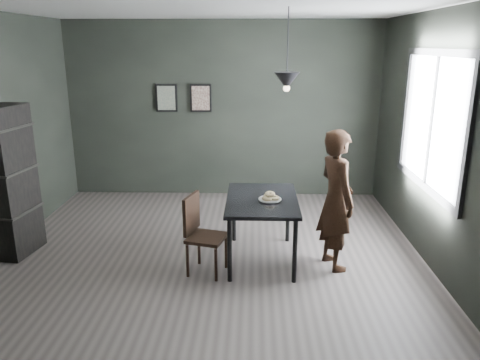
{
  "coord_description": "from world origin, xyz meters",
  "views": [
    {
      "loc": [
        0.51,
        -5.02,
        2.43
      ],
      "look_at": [
        0.35,
        0.05,
        0.95
      ],
      "focal_mm": 35.0,
      "sensor_mm": 36.0,
      "label": 1
    }
  ],
  "objects_px": {
    "white_plate": "(270,200)",
    "pendant_lamp": "(287,81)",
    "wood_chair": "(200,229)",
    "cafe_table": "(262,205)",
    "shelf_unit": "(11,182)",
    "woman": "(336,200)"
  },
  "relations": [
    {
      "from": "white_plate",
      "to": "pendant_lamp",
      "type": "xyz_separation_m",
      "value": [
        0.16,
        0.16,
        1.29
      ]
    },
    {
      "from": "pendant_lamp",
      "to": "wood_chair",
      "type": "bearing_deg",
      "value": -155.48
    },
    {
      "from": "wood_chair",
      "to": "pendant_lamp",
      "type": "bearing_deg",
      "value": 40.21
    },
    {
      "from": "white_plate",
      "to": "pendant_lamp",
      "type": "height_order",
      "value": "pendant_lamp"
    },
    {
      "from": "cafe_table",
      "to": "wood_chair",
      "type": "relative_size",
      "value": 1.37
    },
    {
      "from": "shelf_unit",
      "to": "woman",
      "type": "bearing_deg",
      "value": 4.49
    },
    {
      "from": "white_plate",
      "to": "shelf_unit",
      "type": "relative_size",
      "value": 0.13
    },
    {
      "from": "white_plate",
      "to": "woman",
      "type": "distance_m",
      "value": 0.73
    },
    {
      "from": "white_plate",
      "to": "wood_chair",
      "type": "height_order",
      "value": "wood_chair"
    },
    {
      "from": "pendant_lamp",
      "to": "white_plate",
      "type": "bearing_deg",
      "value": -134.54
    },
    {
      "from": "cafe_table",
      "to": "white_plate",
      "type": "bearing_deg",
      "value": -36.26
    },
    {
      "from": "white_plate",
      "to": "wood_chair",
      "type": "bearing_deg",
      "value": -161.36
    },
    {
      "from": "cafe_table",
      "to": "white_plate",
      "type": "xyz_separation_m",
      "value": [
        0.09,
        -0.06,
        0.08
      ]
    },
    {
      "from": "cafe_table",
      "to": "woman",
      "type": "height_order",
      "value": "woman"
    },
    {
      "from": "wood_chair",
      "to": "shelf_unit",
      "type": "xyz_separation_m",
      "value": [
        -2.25,
        0.43,
        0.39
      ]
    },
    {
      "from": "woman",
      "to": "wood_chair",
      "type": "relative_size",
      "value": 1.79
    },
    {
      "from": "woman",
      "to": "wood_chair",
      "type": "xyz_separation_m",
      "value": [
        -1.48,
        -0.19,
        -0.29
      ]
    },
    {
      "from": "cafe_table",
      "to": "pendant_lamp",
      "type": "relative_size",
      "value": 1.39
    },
    {
      "from": "white_plate",
      "to": "shelf_unit",
      "type": "xyz_separation_m",
      "value": [
        -3.01,
        0.17,
        0.13
      ]
    },
    {
      "from": "woman",
      "to": "cafe_table",
      "type": "bearing_deg",
      "value": 62.01
    },
    {
      "from": "wood_chair",
      "to": "cafe_table",
      "type": "bearing_deg",
      "value": 41.19
    },
    {
      "from": "woman",
      "to": "wood_chair",
      "type": "height_order",
      "value": "woman"
    }
  ]
}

